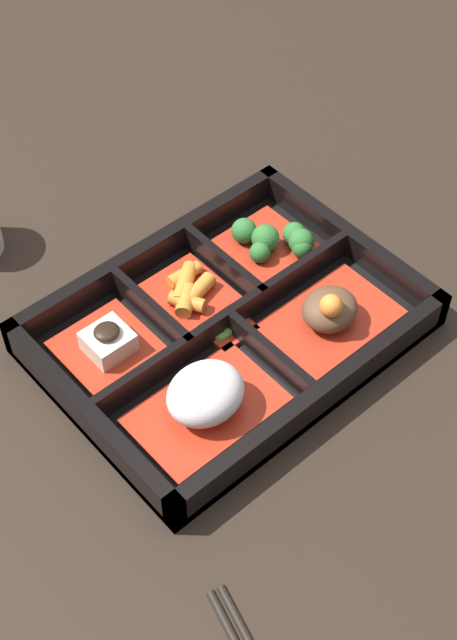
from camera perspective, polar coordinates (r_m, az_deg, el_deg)
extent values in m
plane|color=black|center=(0.84, 0.00, -1.10)|extent=(3.00, 3.00, 0.00)
cube|color=black|center=(0.84, 0.00, -0.88)|extent=(0.33, 0.25, 0.01)
cube|color=black|center=(0.89, -5.01, 4.11)|extent=(0.33, 0.01, 0.04)
cube|color=black|center=(0.78, 5.74, -5.23)|extent=(0.33, 0.01, 0.04)
cube|color=black|center=(0.91, 7.64, 4.88)|extent=(0.01, 0.25, 0.04)
cube|color=black|center=(0.77, -8.99, -6.25)|extent=(0.01, 0.25, 0.04)
cube|color=black|center=(0.82, 0.19, -0.41)|extent=(0.31, 0.01, 0.04)
cube|color=black|center=(0.87, -0.20, 3.18)|extent=(0.01, 0.11, 0.04)
cube|color=black|center=(0.83, -4.86, 0.20)|extent=(0.01, 0.11, 0.04)
cube|color=black|center=(0.80, 2.71, -2.60)|extent=(0.01, 0.11, 0.04)
cube|color=#B22D19|center=(0.84, 6.39, -0.16)|extent=(0.13, 0.08, 0.01)
ellipsoid|color=brown|center=(0.83, 6.50, 0.69)|extent=(0.05, 0.05, 0.03)
sphere|color=orange|center=(0.80, 6.58, 0.92)|extent=(0.02, 0.02, 0.02)
cube|color=#B22D19|center=(0.78, -1.45, -5.79)|extent=(0.13, 0.08, 0.01)
ellipsoid|color=silver|center=(0.76, -1.48, -4.73)|extent=(0.07, 0.06, 0.04)
cube|color=#B22D19|center=(0.90, 2.44, 4.49)|extent=(0.09, 0.09, 0.01)
sphere|color=#2D6B2D|center=(0.89, 2.38, 5.26)|extent=(0.03, 0.03, 0.03)
sphere|color=#2D6B2D|center=(0.88, 2.02, 4.34)|extent=(0.02, 0.02, 0.02)
sphere|color=#2D6B2D|center=(0.90, 1.01, 5.73)|extent=(0.03, 0.03, 0.03)
sphere|color=#2D6B2D|center=(0.90, 4.23, 5.53)|extent=(0.02, 0.02, 0.02)
sphere|color=#2D6B2D|center=(0.89, 4.68, 5.04)|extent=(0.03, 0.03, 0.03)
sphere|color=#2D6B2D|center=(0.89, 4.73, 4.66)|extent=(0.02, 0.02, 0.02)
cube|color=#B22D19|center=(0.86, -2.42, 1.37)|extent=(0.07, 0.09, 0.01)
cylinder|color=orange|center=(0.84, -2.73, 1.25)|extent=(0.03, 0.03, 0.02)
cylinder|color=orange|center=(0.86, -2.78, 2.36)|extent=(0.05, 0.04, 0.02)
cylinder|color=orange|center=(0.85, -2.34, 1.58)|extent=(0.05, 0.03, 0.02)
cylinder|color=orange|center=(0.84, -2.67, 1.18)|extent=(0.03, 0.04, 0.01)
cylinder|color=orange|center=(0.87, -2.85, 2.92)|extent=(0.03, 0.01, 0.01)
cube|color=#B22D19|center=(0.82, -7.61, -1.97)|extent=(0.08, 0.09, 0.01)
cube|color=beige|center=(0.81, -7.70, -1.39)|extent=(0.04, 0.04, 0.02)
ellipsoid|color=black|center=(0.80, -7.81, -0.73)|extent=(0.02, 0.02, 0.01)
cube|color=#B22D19|center=(0.83, 0.11, -0.77)|extent=(0.04, 0.04, 0.01)
cylinder|color=#75A84C|center=(0.82, -0.51, -0.71)|extent=(0.02, 0.02, 0.00)
cylinder|color=#75A84C|center=(0.83, 0.09, -0.27)|extent=(0.02, 0.02, 0.01)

